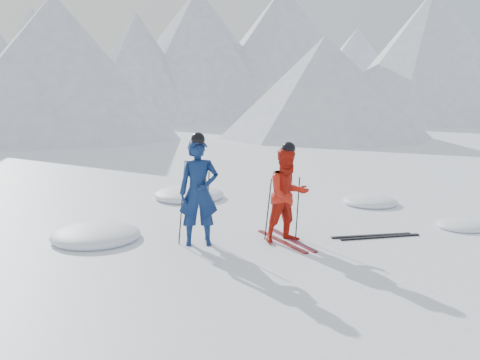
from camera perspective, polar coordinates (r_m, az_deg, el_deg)
name	(u,v)px	position (r m, az deg, el deg)	size (l,w,h in m)	color
ground	(325,230)	(10.96, 9.55, -5.51)	(160.00, 160.00, 0.00)	white
mountain_range	(169,48)	(45.88, -7.93, 14.46)	(106.15, 62.94, 15.53)	#B2BCD1
skier_blue	(199,192)	(9.57, -4.66, -1.38)	(0.74, 0.49, 2.03)	#0D214E
skier_red	(288,195)	(9.79, 5.40, -1.71)	(0.89, 0.70, 1.84)	red
pole_blue_left	(181,209)	(9.69, -6.59, -3.31)	(0.02, 0.02, 1.36)	black
pole_blue_right	(207,206)	(9.94, -3.69, -2.94)	(0.02, 0.02, 1.36)	black
pole_red_left	(268,209)	(9.95, 3.17, -3.31)	(0.02, 0.02, 1.23)	black
pole_red_right	(298,208)	(10.13, 6.49, -3.13)	(0.02, 0.02, 1.23)	black
ski_worn_left	(282,241)	(9.96, 4.70, -6.87)	(0.09, 1.70, 0.03)	black
ski_worn_right	(293,240)	(10.06, 5.93, -6.71)	(0.09, 1.70, 0.03)	black
ski_loose_a	(371,236)	(10.64, 14.52, -6.07)	(0.09, 1.70, 0.03)	black
ski_loose_b	(380,237)	(10.58, 15.45, -6.19)	(0.09, 1.70, 0.03)	black
snow_lumps	(214,212)	(12.40, -2.99, -3.60)	(8.77, 6.69, 0.42)	white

